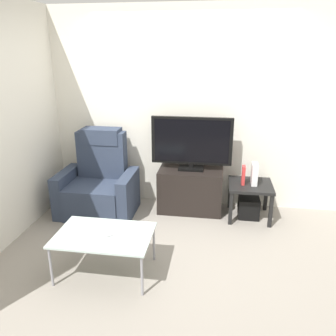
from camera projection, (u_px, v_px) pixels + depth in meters
ground_plane at (178, 242)px, 3.80m from camera, size 6.40×6.40×0.00m
wall_back at (190, 110)px, 4.43m from camera, size 6.40×0.06×2.60m
wall_side at (8, 123)px, 3.65m from camera, size 0.06×4.48×2.60m
tv_stand at (190, 190)px, 4.48m from camera, size 0.83×0.46×0.57m
television at (192, 142)px, 4.29m from camera, size 1.03×0.20×0.69m
recliner_armchair at (99, 184)px, 4.44m from camera, size 0.98×0.78×1.08m
side_table at (250, 189)px, 4.26m from camera, size 0.54×0.54×0.46m
subwoofer_box at (249, 207)px, 4.34m from camera, size 0.26×0.26×0.26m
book_upright at (243, 175)px, 4.19m from camera, size 0.04×0.11×0.24m
game_console at (254, 174)px, 4.19m from camera, size 0.07×0.20×0.27m
coffee_table at (104, 236)px, 3.15m from camera, size 0.90×0.60×0.42m
cell_phone at (107, 233)px, 3.16m from camera, size 0.14×0.16×0.01m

